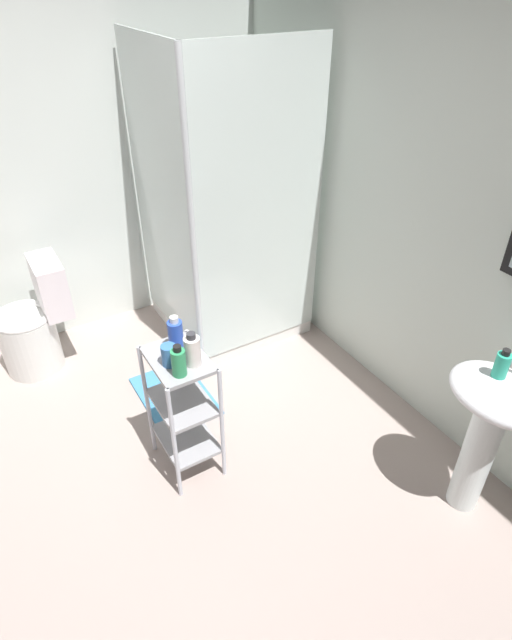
# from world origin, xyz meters

# --- Properties ---
(ground_plane) EXTENTS (4.20, 4.20, 0.02)m
(ground_plane) POSITION_xyz_m (0.00, 0.00, -0.01)
(ground_plane) COLOR #A5928B
(wall_back) EXTENTS (4.20, 0.14, 2.50)m
(wall_back) POSITION_xyz_m (0.01, 1.85, 1.25)
(wall_back) COLOR silver
(wall_back) RESTS_ON ground_plane
(shower_stall) EXTENTS (0.92, 0.92, 2.00)m
(shower_stall) POSITION_xyz_m (-1.20, 1.18, 0.46)
(shower_stall) COLOR white
(shower_stall) RESTS_ON ground_plane
(pedestal_sink) EXTENTS (0.46, 0.37, 0.81)m
(pedestal_sink) POSITION_xyz_m (0.77, 1.52, 0.58)
(pedestal_sink) COLOR white
(pedestal_sink) RESTS_ON ground_plane
(toilet) EXTENTS (0.37, 0.49, 0.76)m
(toilet) POSITION_xyz_m (-1.48, -0.08, 0.31)
(toilet) COLOR white
(toilet) RESTS_ON ground_plane
(storage_cart) EXTENTS (0.38, 0.28, 0.74)m
(storage_cart) POSITION_xyz_m (-0.19, 0.42, 0.44)
(storage_cart) COLOR silver
(storage_cart) RESTS_ON ground_plane
(hand_soap_bottle) EXTENTS (0.06, 0.06, 0.14)m
(hand_soap_bottle) POSITION_xyz_m (0.73, 1.54, 0.87)
(hand_soap_bottle) COLOR #2DBC99
(hand_soap_bottle) RESTS_ON pedestal_sink
(lotion_bottle_white) EXTENTS (0.08, 0.08, 0.18)m
(lotion_bottle_white) POSITION_xyz_m (-0.11, 0.46, 0.82)
(lotion_bottle_white) COLOR white
(lotion_bottle_white) RESTS_ON storage_cart
(shampoo_bottle_blue) EXTENTS (0.07, 0.07, 0.19)m
(shampoo_bottle_blue) POSITION_xyz_m (-0.25, 0.44, 0.82)
(shampoo_bottle_blue) COLOR blue
(shampoo_bottle_blue) RESTS_ON storage_cart
(body_wash_bottle_green) EXTENTS (0.07, 0.07, 0.16)m
(body_wash_bottle_green) POSITION_xyz_m (-0.07, 0.38, 0.81)
(body_wash_bottle_green) COLOR #2F985C
(body_wash_bottle_green) RESTS_ON storage_cart
(rinse_cup) EXTENTS (0.07, 0.07, 0.11)m
(rinse_cup) POSITION_xyz_m (-0.16, 0.37, 0.79)
(rinse_cup) COLOR #3870B2
(rinse_cup) RESTS_ON storage_cart
(bath_mat) EXTENTS (0.60, 0.40, 0.02)m
(bath_mat) POSITION_xyz_m (-0.71, 0.56, 0.01)
(bath_mat) COLOR teal
(bath_mat) RESTS_ON ground_plane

